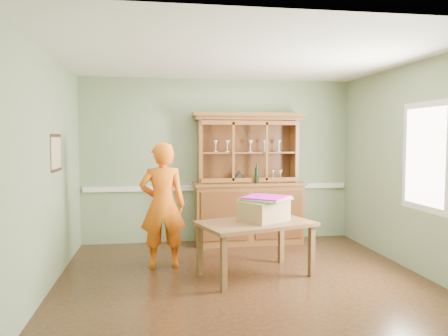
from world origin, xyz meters
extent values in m
plane|color=#4D2B18|center=(0.00, 0.00, 0.00)|extent=(4.50, 4.50, 0.00)
plane|color=white|center=(0.00, 0.00, 2.70)|extent=(4.50, 4.50, 0.00)
plane|color=gray|center=(0.00, 2.00, 1.35)|extent=(4.50, 0.00, 4.50)
plane|color=gray|center=(-2.25, 0.00, 1.35)|extent=(0.00, 4.00, 4.00)
plane|color=gray|center=(2.25, 0.00, 1.35)|extent=(0.00, 4.00, 4.00)
plane|color=gray|center=(0.00, -2.00, 1.35)|extent=(4.50, 0.00, 4.50)
cube|color=silver|center=(0.00, 1.98, 0.90)|extent=(4.41, 0.05, 0.08)
cube|color=#311C13|center=(-2.23, 0.30, 1.55)|extent=(0.03, 0.60, 0.46)
cube|color=#BCAD8A|center=(-2.22, 0.30, 1.55)|extent=(0.01, 0.52, 0.38)
cube|color=silver|center=(2.23, -0.30, 1.50)|extent=(0.03, 0.96, 1.36)
cube|color=white|center=(2.22, -0.30, 1.50)|extent=(0.01, 0.80, 1.20)
cube|color=brown|center=(0.45, 1.73, 0.48)|extent=(1.74, 0.53, 0.97)
cube|color=brown|center=(0.45, 1.72, 0.99)|extent=(1.80, 0.59, 0.04)
cube|color=#5B3015|center=(0.45, 1.98, 1.51)|extent=(1.64, 0.04, 1.01)
cube|color=brown|center=(-0.34, 1.82, 1.51)|extent=(0.06, 0.37, 1.01)
cube|color=brown|center=(1.25, 1.82, 1.51)|extent=(0.06, 0.37, 1.01)
cube|color=brown|center=(0.45, 1.82, 2.05)|extent=(1.74, 0.43, 0.06)
cube|color=brown|center=(0.45, 1.80, 2.11)|extent=(1.82, 0.46, 0.06)
cube|color=brown|center=(0.45, 1.82, 1.49)|extent=(1.53, 0.32, 0.02)
imported|color=#B2B2B7|center=(0.31, 1.82, 1.10)|extent=(0.18, 0.18, 0.18)
imported|color=gold|center=(0.02, 1.82, 1.03)|extent=(0.21, 0.21, 0.05)
cylinder|color=black|center=(0.55, 1.57, 1.16)|extent=(0.07, 0.07, 0.31)
cube|color=brown|center=(0.18, 0.03, 0.66)|extent=(1.56, 1.20, 0.05)
cube|color=brown|center=(-0.30, -0.47, 0.32)|extent=(0.08, 0.08, 0.64)
cube|color=brown|center=(-0.51, 0.17, 0.32)|extent=(0.08, 0.08, 0.64)
cube|color=brown|center=(0.86, -0.10, 0.32)|extent=(0.08, 0.08, 0.64)
cube|color=brown|center=(0.66, 0.54, 0.32)|extent=(0.08, 0.08, 0.64)
cube|color=#9A7B4F|center=(0.29, 0.08, 0.81)|extent=(0.69, 0.66, 0.25)
cube|color=yellow|center=(0.33, 0.11, 0.94)|extent=(0.70, 0.70, 0.01)
cube|color=#35B569|center=(0.33, 0.11, 0.95)|extent=(0.70, 0.70, 0.01)
cube|color=#2DD5D2|center=(0.33, 0.11, 0.96)|extent=(0.70, 0.70, 0.01)
cube|color=pink|center=(0.33, 0.11, 0.97)|extent=(0.70, 0.70, 0.01)
cube|color=#E72357|center=(0.33, 0.11, 0.98)|extent=(0.70, 0.70, 0.01)
cube|color=#C61EAF|center=(0.33, 0.11, 0.99)|extent=(0.70, 0.70, 0.01)
imported|color=orange|center=(-0.96, 0.57, 0.84)|extent=(0.61, 0.41, 1.67)
camera|label=1|loc=(-1.04, -5.22, 1.74)|focal=35.00mm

